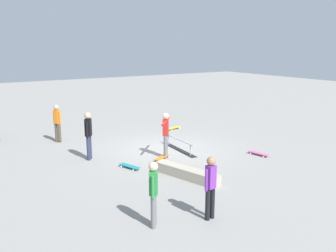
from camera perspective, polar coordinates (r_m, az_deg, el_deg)
ground_plane at (r=13.65m, az=-0.63°, el=-3.86°), size 60.00×60.00×0.00m
grind_rail at (r=13.62m, az=1.78°, el=-3.07°), size 2.23×0.40×0.44m
skate_ledge at (r=10.82m, az=2.99°, el=-7.54°), size 2.26×0.98×0.32m
skater_main at (r=12.52m, az=-0.37°, el=-0.96°), size 1.01×0.93×1.61m
skateboard_main at (r=12.54m, az=-0.94°, el=-5.03°), size 0.55×0.80×0.09m
bystander_purple_shirt at (r=8.21m, az=6.82°, el=-9.25°), size 0.21×0.34×1.50m
bystander_orange_shirt at (r=15.23m, az=-17.31°, el=0.76°), size 0.32×0.27×1.57m
bystander_green_shirt at (r=7.83m, az=-2.34°, el=-10.29°), size 0.31×0.26×1.50m
bystander_black_shirt at (r=12.61m, az=-12.61°, el=-1.11°), size 0.35×0.29×1.68m
loose_skateboard_teal at (r=11.73m, az=-6.18°, el=-6.40°), size 0.82×0.45×0.09m
loose_skateboard_yellow at (r=16.94m, az=0.96°, el=-0.30°), size 0.40×0.82×0.09m
loose_skateboard_pink at (r=13.41m, az=14.29°, el=-4.26°), size 0.82×0.37×0.09m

